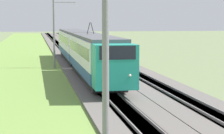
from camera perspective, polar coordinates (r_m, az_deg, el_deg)
name	(u,v)px	position (r m, az deg, el deg)	size (l,w,h in m)	color
ballast_main	(74,60)	(57.33, -5.00, 0.86)	(240.00, 4.40, 0.30)	#605B56
ballast_adjacent	(108,60)	(57.90, -0.59, 0.93)	(240.00, 4.40, 0.30)	#605B56
track_main	(74,60)	(57.33, -5.00, 0.87)	(240.00, 1.57, 0.45)	#4C4238
track_adjacent	(108,60)	(57.90, -0.59, 0.94)	(240.00, 1.57, 0.45)	#4C4238
grass_verge	(27,62)	(57.11, -11.01, 0.66)	(240.00, 13.95, 0.12)	olive
passenger_train	(83,48)	(46.67, -3.85, 2.50)	(39.03, 2.91, 5.21)	teal
catenary_mast_near	(107,50)	(13.71, -0.61, 2.24)	(0.22, 2.56, 8.69)	slate
catenary_mast_mid	(55,30)	(48.69, -7.52, 4.76)	(0.22, 2.56, 8.27)	slate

